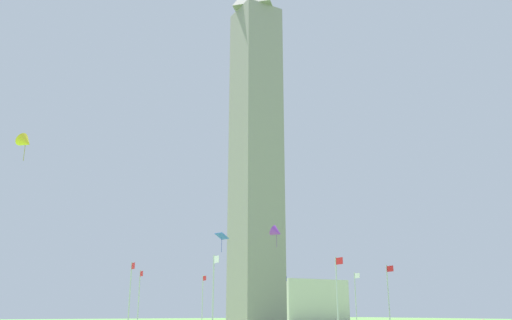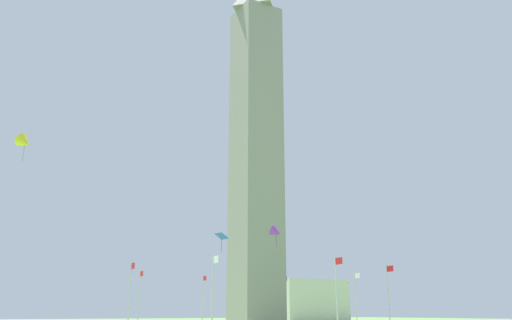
{
  "view_description": "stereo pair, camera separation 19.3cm",
  "coord_description": "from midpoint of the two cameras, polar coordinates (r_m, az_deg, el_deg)",
  "views": [
    {
      "loc": [
        55.59,
        -32.2,
        2.1
      ],
      "look_at": [
        0.0,
        0.0,
        20.69
      ],
      "focal_mm": 36.98,
      "sensor_mm": 36.0,
      "label": 1
    },
    {
      "loc": [
        55.68,
        -32.03,
        2.1
      ],
      "look_at": [
        0.0,
        0.0,
        20.69
      ],
      "focal_mm": 36.98,
      "sensor_mm": 36.0,
      "label": 2
    }
  ],
  "objects": [
    {
      "name": "kite_yellow_delta",
      "position": [
        44.46,
        -23.77,
        1.79
      ],
      "size": [
        1.78,
        1.76,
        2.25
      ],
      "color": "yellow"
    },
    {
      "name": "flagpole_nw",
      "position": [
        49.67,
        -4.74,
        -13.91
      ],
      "size": [
        1.12,
        0.14,
        7.23
      ],
      "color": "silver",
      "rests_on": "ground"
    },
    {
      "name": "flagpole_s",
      "position": [
        77.76,
        -5.87,
        -14.67
      ],
      "size": [
        1.12,
        0.14,
        7.23
      ],
      "color": "silver",
      "rests_on": "ground"
    },
    {
      "name": "flagpole_e",
      "position": [
        73.02,
        10.68,
        -14.39
      ],
      "size": [
        1.12,
        0.14,
        7.23
      ],
      "color": "silver",
      "rests_on": "ground"
    },
    {
      "name": "kite_purple_delta",
      "position": [
        53.12,
        2.14,
        -7.81
      ],
      "size": [
        1.77,
        1.71,
        2.26
      ],
      "color": "purple"
    },
    {
      "name": "flagpole_se",
      "position": [
        79.01,
        2.89,
        -14.75
      ],
      "size": [
        1.12,
        0.14,
        7.23
      ],
      "color": "silver",
      "rests_on": "ground"
    },
    {
      "name": "flagpole_ne",
      "position": [
        62.05,
        14.07,
        -13.93
      ],
      "size": [
        1.12,
        0.14,
        7.23
      ],
      "color": "silver",
      "rests_on": "ground"
    },
    {
      "name": "obelisk_monument",
      "position": [
        67.8,
        -0.08,
        2.51
      ],
      "size": [
        5.23,
        5.23,
        47.58
      ],
      "color": "gray",
      "rests_on": "ground"
    },
    {
      "name": "kite_blue_diamond",
      "position": [
        56.19,
        -3.82,
        -8.27
      ],
      "size": [
        1.45,
        1.36,
        1.97
      ],
      "color": "blue"
    },
    {
      "name": "flagpole_n",
      "position": [
        51.6,
        8.69,
        -13.87
      ],
      "size": [
        1.12,
        0.14,
        7.23
      ],
      "color": "silver",
      "rests_on": "ground"
    },
    {
      "name": "distant_building",
      "position": [
        128.01,
        3.89,
        -15.01
      ],
      "size": [
        21.74,
        16.26,
        9.1
      ],
      "color": "beige",
      "rests_on": "ground"
    },
    {
      "name": "flagpole_w",
      "position": [
        58.11,
        -13.56,
        -13.85
      ],
      "size": [
        1.12,
        0.14,
        7.23
      ],
      "color": "silver",
      "rests_on": "ground"
    },
    {
      "name": "flagpole_sw",
      "position": [
        69.71,
        -12.63,
        -14.22
      ],
      "size": [
        1.12,
        0.14,
        7.23
      ],
      "color": "silver",
      "rests_on": "ground"
    }
  ]
}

